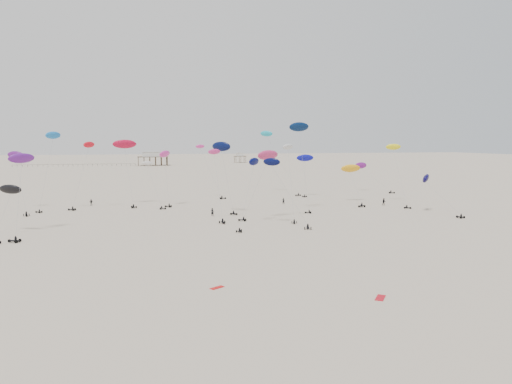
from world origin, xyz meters
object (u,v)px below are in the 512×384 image
object	(u,v)px
spectator_0	(212,216)
pavilion_small	(240,158)
rig_0	(396,159)
rig_9	(20,174)
rig_4	(223,155)
pavilion_main	(153,160)

from	to	relation	value
spectator_0	pavilion_small	bearing A→B (deg)	-68.39
rig_0	spectator_0	distance (m)	56.59
rig_0	rig_9	world-z (taller)	rig_0
rig_0	rig_4	size ratio (longest dim) A/B	1.17
rig_9	spectator_0	xyz separation A→B (m)	(38.40, 13.29, -11.38)
pavilion_main	rig_0	bearing A→B (deg)	-76.36
pavilion_small	rig_0	bearing A→B (deg)	-92.77
rig_0	rig_4	distance (m)	51.60
pavilion_main	rig_0	distance (m)	242.47
pavilion_small	rig_4	xyz separation A→B (m)	(-63.69, -274.25, 10.77)
spectator_0	rig_9	bearing A→B (deg)	54.26
pavilion_small	spectator_0	world-z (taller)	pavilion_small
rig_4	rig_9	bearing A→B (deg)	-14.63
pavilion_main	rig_9	size ratio (longest dim) A/B	1.26
pavilion_main	rig_4	size ratio (longest dim) A/B	1.20
pavilion_main	rig_4	xyz separation A→B (m)	(6.31, -244.25, 10.03)
rig_0	pavilion_small	bearing A→B (deg)	-129.59
pavilion_small	rig_9	distance (m)	308.98
rig_0	spectator_0	bearing A→B (deg)	-24.65
spectator_0	pavilion_main	bearing A→B (deg)	-54.09
rig_9	pavilion_main	bearing A→B (deg)	10.53
rig_4	spectator_0	world-z (taller)	rig_4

